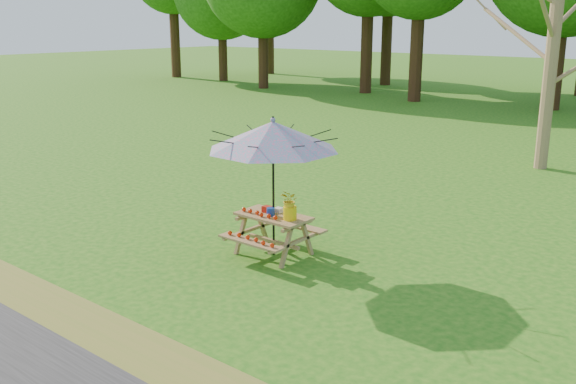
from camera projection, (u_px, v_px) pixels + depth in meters
The scene contains 6 objects.
ground at pixel (130, 231), 11.56m from camera, with size 120.00×120.00×0.00m, color #1B6012.
picnic_table at pixel (273, 235), 10.32m from camera, with size 1.20×1.32×0.67m.
patio_umbrella at pixel (273, 136), 9.90m from camera, with size 2.76×2.76×2.25m.
produce_bins at pixel (271, 210), 10.28m from camera, with size 0.31×0.37×0.13m.
tomatoes_row at pixel (259, 214), 10.18m from camera, with size 0.77×0.13×0.07m, color red, non-canonical shape.
flower_bucket at pixel (290, 204), 9.93m from camera, with size 0.34×0.31×0.47m.
Camera 1 is at (9.19, -6.65, 3.68)m, focal length 40.00 mm.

